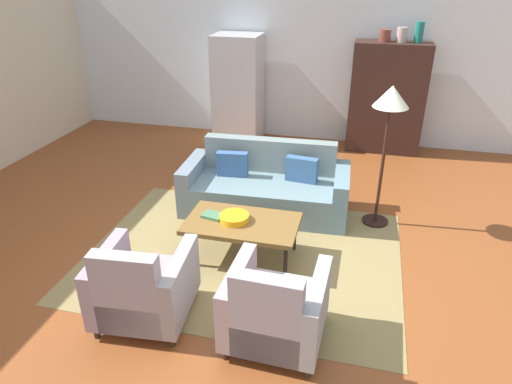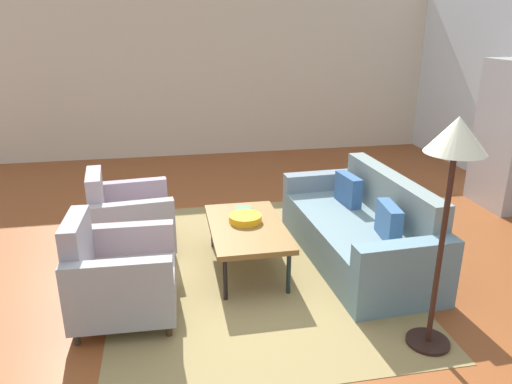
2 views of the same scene
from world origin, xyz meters
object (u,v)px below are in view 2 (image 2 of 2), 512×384
Objects in this scene: couch at (363,231)px; coffee_table at (247,229)px; armchair_right at (116,278)px; fruit_bowl at (245,218)px; floor_lamp at (454,158)px; book_stack at (243,211)px; armchair_left at (126,221)px.

couch reaches higher than coffee_table.
couch is at bearing 106.25° from armchair_right.
fruit_bowl is at bearing 83.49° from couch.
floor_lamp reaches higher than couch.
armchair_right is at bearing -51.95° from book_stack.
couch reaches higher than fruit_bowl.
fruit_bowl is (-0.08, 0.00, 0.07)m from coffee_table.
couch is 2.43m from armchair_right.
fruit_bowl is (0.51, 1.17, 0.14)m from armchair_left.
coffee_table is at bearing 87.58° from couch.
armchair_right is 1.36m from fruit_bowl.
book_stack is at bearing 176.29° from coffee_table.
armchair_left is at bearing -116.98° from coffee_table.
coffee_table is at bearing 0.00° from fruit_bowl.
coffee_table is 2.08m from floor_lamp.
armchair_left is 0.51× the size of floor_lamp.
floor_lamp reaches higher than armchair_left.
floor_lamp reaches higher than armchair_right.
couch is at bearing 90.19° from coffee_table.
book_stack is (-0.25, 0.02, -0.02)m from fruit_bowl.
floor_lamp is (1.50, 1.13, 0.96)m from fruit_bowl.
fruit_bowl is 0.25m from book_stack.
armchair_left is (-0.59, -2.35, 0.06)m from couch.
armchair_left is 3.24m from floor_lamp.
book_stack is at bearing 129.95° from armchair_right.
fruit_bowl is 1.27× the size of book_stack.
couch reaches higher than book_stack.
couch is at bearing 70.52° from armchair_left.
floor_lamp is (0.81, 2.30, 1.10)m from armchair_right.
book_stack is 2.29m from floor_lamp.
coffee_table is 1.31m from armchair_left.
armchair_right reaches higher than couch.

